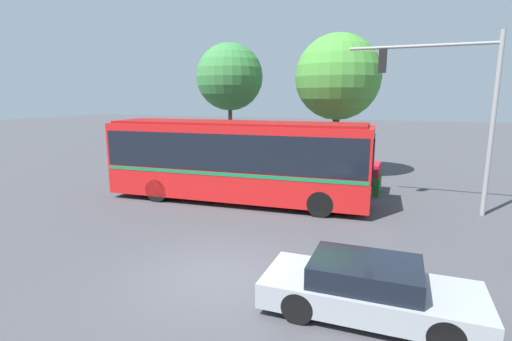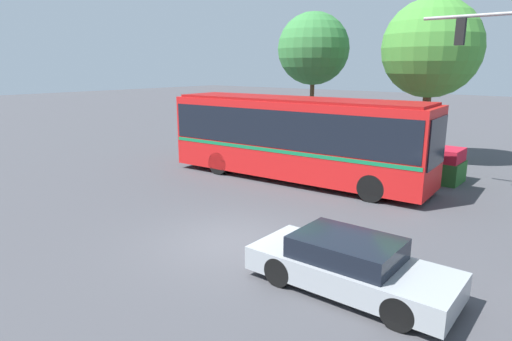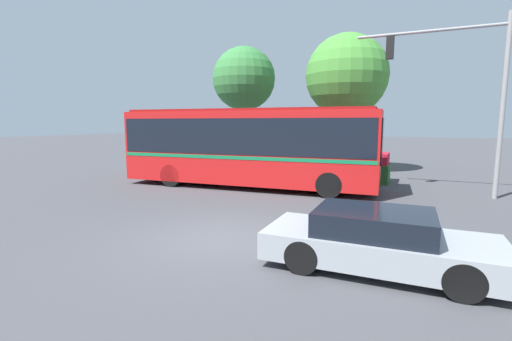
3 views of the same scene
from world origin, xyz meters
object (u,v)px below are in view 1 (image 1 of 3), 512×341
traffic_light_pole (457,97)px  street_tree_left (230,77)px  sedan_foreground (369,289)px  street_tree_centre (338,77)px  city_bus (237,157)px

traffic_light_pole → street_tree_left: 13.02m
sedan_foreground → traffic_light_pole: size_ratio=0.65×
sedan_foreground → street_tree_centre: 15.23m
street_tree_centre → city_bus: bearing=-112.6°
street_tree_left → street_tree_centre: street_tree_centre is taller
traffic_light_pole → sedan_foreground: bearing=76.3°
city_bus → street_tree_left: 8.52m
traffic_light_pole → street_tree_centre: street_tree_centre is taller
traffic_light_pole → street_tree_centre: size_ratio=0.86×
sedan_foreground → street_tree_left: (-9.78, 13.86, 5.05)m
street_tree_left → street_tree_centre: (6.47, 0.17, -0.13)m
traffic_light_pole → street_tree_centre: 7.67m
sedan_foreground → street_tree_centre: (-3.30, 14.03, 4.93)m
city_bus → sedan_foreground: bearing=-52.5°
street_tree_centre → sedan_foreground: bearing=-76.8°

